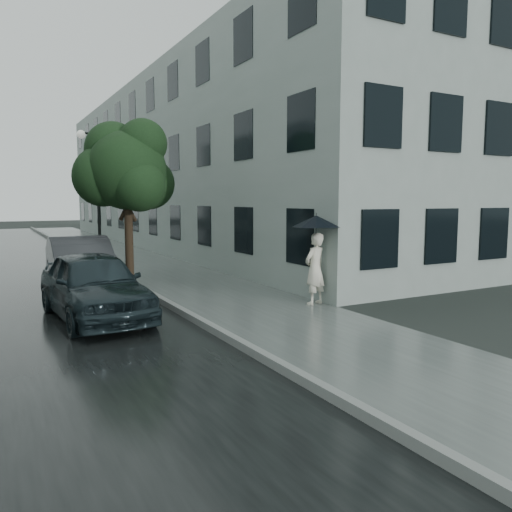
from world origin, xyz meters
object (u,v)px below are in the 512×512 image
car_near (94,285)px  street_tree (126,170)px  pedestrian (315,269)px  lamp_post (94,189)px  car_far (81,263)px

car_near → street_tree: bearing=63.2°
pedestrian → lamp_post: bearing=-88.2°
lamp_post → car_far: (-1.40, -4.95, -2.22)m
lamp_post → car_near: (-1.77, -8.89, -2.24)m
street_tree → lamp_post: bearing=91.9°
pedestrian → street_tree: size_ratio=0.35×
street_tree → car_far: bearing=-160.0°
pedestrian → car_near: (-5.06, 1.10, -0.15)m
car_far → car_near: bearing=-93.3°
pedestrian → car_near: 5.18m
street_tree → car_far: (-1.54, -0.56, -2.74)m
pedestrian → car_far: 6.88m
pedestrian → lamp_post: 10.72m
car_near → lamp_post: bearing=75.0°
car_near → car_far: size_ratio=0.94×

